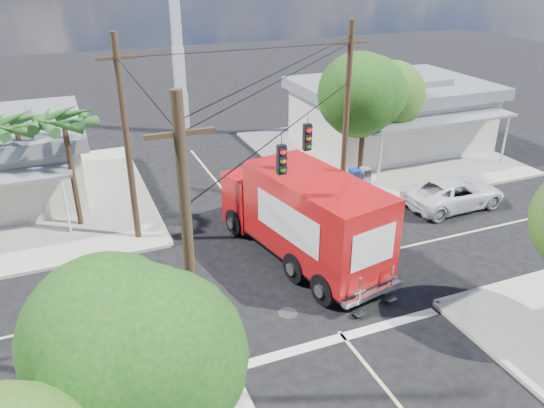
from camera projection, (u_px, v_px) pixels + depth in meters
ground at (291, 273)px, 21.37m from camera, size 120.00×120.00×0.00m
sidewalk_ne at (375, 153)px, 34.19m from camera, size 14.12×14.12×0.14m
sidewalk_nw at (6, 208)px, 26.70m from camera, size 14.12×14.12×0.14m
road_markings at (307, 292)px, 20.14m from camera, size 32.00×32.00×0.01m
building_ne at (390, 112)px, 34.70m from camera, size 11.80×10.20×4.50m
radio_tower at (178, 52)px, 35.88m from camera, size 0.80×0.80×17.00m
tree_sw_front at (133, 349)px, 10.81m from camera, size 3.88×3.78×6.03m
tree_ne_front at (365, 101)px, 27.48m from camera, size 4.21×4.14×6.66m
tree_ne_back at (384, 98)px, 30.46m from camera, size 3.77×3.66×5.82m
palm_nw_front at (64, 123)px, 22.92m from camera, size 3.01×3.08×5.59m
palm_nw_back at (16, 127)px, 23.65m from camera, size 3.01×3.08×5.19m
utility_poles at (238, 156)px, 20.18m from camera, size 12.00×10.68×9.00m
vending_boxes at (354, 179)px, 28.50m from camera, size 1.90×0.50×1.10m
delivery_truck at (303, 216)px, 21.60m from camera, size 4.37×9.31×3.88m
parked_car at (454, 193)px, 26.71m from camera, size 5.45×2.67×1.49m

